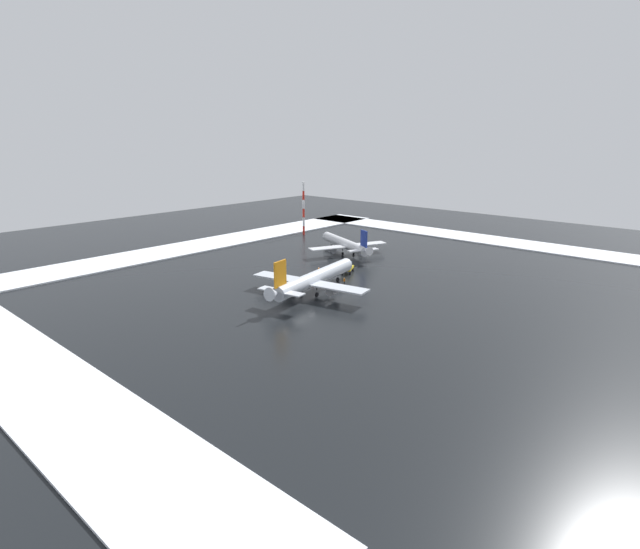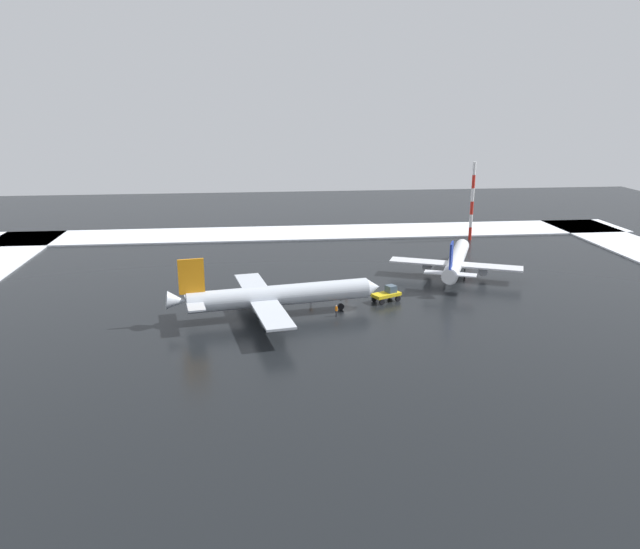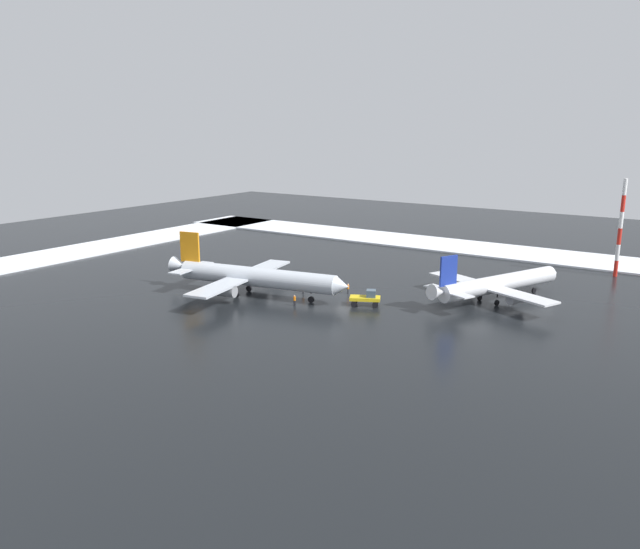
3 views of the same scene
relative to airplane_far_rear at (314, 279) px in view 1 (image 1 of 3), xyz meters
The scene contains 11 objects.
ground_plane 15.00m from the airplane_far_rear, 146.06° to the right, with size 240.00×240.00×0.00m, color black.
snow_bank_far 59.52m from the airplane_far_rear, 101.81° to the right, with size 152.00×16.00×0.34m, color white.
snow_bank_left 79.64m from the airplane_far_rear, behind, with size 14.00×116.00×0.34m, color white.
snow_bank_right 55.52m from the airplane_far_rear, ahead, with size 14.00×116.00×0.34m, color white.
airplane_far_rear is the anchor object (origin of this frame).
airplane_distant_tail 38.47m from the airplane_far_rear, 151.12° to the right, with size 22.83×26.91×8.43m.
pushback_tug 18.93m from the airplane_far_rear, 164.10° to the right, with size 5.10×4.01×2.50m.
ground_crew_mid_apron 15.59m from the airplane_far_rear, 142.03° to the right, with size 0.36×0.36×1.71m.
ground_crew_near_tug 9.39m from the airplane_far_rear, behind, with size 0.36×0.36×1.71m.
ground_crew_by_nose_gear 8.48m from the airplane_far_rear, 136.17° to the right, with size 0.36×0.36×1.71m.
antenna_mast 66.32m from the airplane_far_rear, 134.52° to the right, with size 0.70×0.70×17.75m.
Camera 1 is at (87.12, 77.07, 32.43)m, focal length 28.00 mm.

